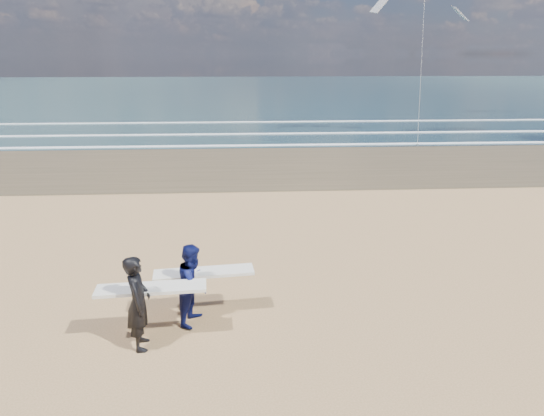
{
  "coord_description": "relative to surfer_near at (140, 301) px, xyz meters",
  "views": [
    {
      "loc": [
        1.53,
        -7.88,
        5.62
      ],
      "look_at": [
        2.38,
        6.0,
        1.19
      ],
      "focal_mm": 32.0,
      "sensor_mm": 36.0,
      "label": 1
    }
  ],
  "objects": [
    {
      "name": "foam_breakers",
      "position": [
        20.55,
        27.35,
        -0.94
      ],
      "size": [
        220.0,
        11.7,
        0.05
      ],
      "color": "white",
      "rests_on": "ground"
    },
    {
      "name": "kite_1",
      "position": [
        13.95,
        24.24,
        5.72
      ],
      "size": [
        6.59,
        4.83,
        11.62
      ],
      "color": "slate",
      "rests_on": "ground"
    },
    {
      "name": "ocean",
      "position": [
        20.55,
        71.25,
        -0.99
      ],
      "size": [
        220.0,
        100.0,
        0.02
      ],
      "primitive_type": "cube",
      "color": "#1A313A",
      "rests_on": "ground"
    },
    {
      "name": "surfer_far",
      "position": [
        0.98,
        0.9,
        -0.09
      ],
      "size": [
        2.24,
        1.24,
        1.8
      ],
      "color": "#0D134D",
      "rests_on": "ground"
    },
    {
      "name": "surfer_near",
      "position": [
        0.0,
        0.0,
        0.0
      ],
      "size": [
        2.23,
        1.07,
        1.96
      ],
      "color": "black",
      "rests_on": "ground"
    }
  ]
}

